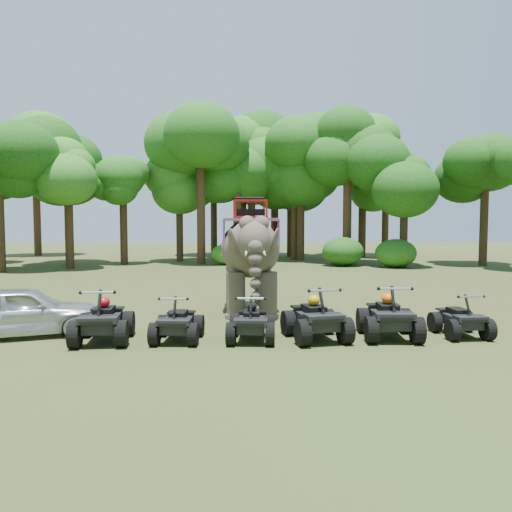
# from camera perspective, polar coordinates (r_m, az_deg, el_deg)

# --- Properties ---
(ground) EXTENTS (110.00, 110.00, 0.00)m
(ground) POSITION_cam_1_polar(r_m,az_deg,el_deg) (14.15, 0.31, -8.04)
(ground) COLOR #47381E
(ground) RESTS_ON ground
(elephant) EXTENTS (1.97, 4.44, 3.72)m
(elephant) POSITION_cam_1_polar(r_m,az_deg,el_deg) (15.96, -0.66, 0.08)
(elephant) COLOR #4D4238
(elephant) RESTS_ON ground
(parked_car) EXTENTS (4.13, 2.56, 1.31)m
(parked_car) POSITION_cam_1_polar(r_m,az_deg,el_deg) (14.19, -25.10, -5.70)
(parked_car) COLOR silver
(parked_car) RESTS_ON ground
(atv_0) EXTENTS (1.41, 1.88, 1.34)m
(atv_0) POSITION_cam_1_polar(r_m,az_deg,el_deg) (12.83, -17.09, -6.42)
(atv_0) COLOR black
(atv_0) RESTS_ON ground
(atv_1) EXTENTS (1.28, 1.66, 1.16)m
(atv_1) POSITION_cam_1_polar(r_m,az_deg,el_deg) (12.53, -8.96, -6.96)
(atv_1) COLOR black
(atv_1) RESTS_ON ground
(atv_2) EXTENTS (1.31, 1.69, 1.17)m
(atv_2) POSITION_cam_1_polar(r_m,az_deg,el_deg) (12.40, -0.51, -7.00)
(atv_2) COLOR black
(atv_2) RESTS_ON ground
(atv_3) EXTENTS (1.62, 2.03, 1.36)m
(atv_3) POSITION_cam_1_polar(r_m,az_deg,el_deg) (12.59, 6.86, -6.43)
(atv_3) COLOR black
(atv_3) RESTS_ON ground
(atv_4) EXTENTS (1.54, 1.99, 1.38)m
(atv_4) POSITION_cam_1_polar(r_m,az_deg,el_deg) (13.10, 14.95, -6.08)
(atv_4) COLOR black
(atv_4) RESTS_ON ground
(atv_5) EXTENTS (1.15, 1.56, 1.14)m
(atv_5) POSITION_cam_1_polar(r_m,az_deg,el_deg) (13.90, 22.34, -6.18)
(atv_5) COLOR black
(atv_5) RESTS_ON ground
(tree_0) EXTENTS (6.37, 6.37, 9.10)m
(tree_0) POSITION_cam_1_polar(r_m,az_deg,el_deg) (36.45, -2.16, 6.51)
(tree_0) COLOR #195114
(tree_0) RESTS_ON ground
(tree_1) EXTENTS (4.89, 4.89, 6.98)m
(tree_1) POSITION_cam_1_polar(r_m,az_deg,el_deg) (38.33, 4.40, 4.80)
(tree_1) COLOR #195114
(tree_1) RESTS_ON ground
(tree_2) EXTENTS (6.80, 6.80, 9.72)m
(tree_2) POSITION_cam_1_polar(r_m,az_deg,el_deg) (35.01, 10.41, 7.06)
(tree_2) COLOR #195114
(tree_2) RESTS_ON ground
(tree_3) EXTENTS (5.00, 5.00, 7.15)m
(tree_3) POSITION_cam_1_polar(r_m,az_deg,el_deg) (34.01, 16.57, 4.88)
(tree_3) COLOR #195114
(tree_3) RESTS_ON ground
(tree_4) EXTENTS (5.29, 5.29, 7.55)m
(tree_4) POSITION_cam_1_polar(r_m,az_deg,el_deg) (36.35, 24.64, 4.94)
(tree_4) COLOR #195114
(tree_4) RESTS_ON ground
(tree_29) EXTENTS (5.17, 5.17, 7.39)m
(tree_29) POSITION_cam_1_polar(r_m,az_deg,el_deg) (33.03, -20.62, 5.03)
(tree_29) COLOR #195114
(tree_29) RESTS_ON ground
(tree_30) EXTENTS (4.83, 4.83, 6.90)m
(tree_30) POSITION_cam_1_polar(r_m,az_deg,el_deg) (35.41, -14.91, 4.68)
(tree_30) COLOR #195114
(tree_30) RESTS_ON ground
(tree_31) EXTENTS (4.80, 4.80, 6.86)m
(tree_31) POSITION_cam_1_polar(r_m,az_deg,el_deg) (37.26, -8.74, 4.69)
(tree_31) COLOR #195114
(tree_31) RESTS_ON ground
(tree_32) EXTENTS (6.38, 6.38, 9.11)m
(tree_32) POSITION_cam_1_polar(r_m,az_deg,el_deg) (34.69, -6.32, 6.62)
(tree_32) COLOR #195114
(tree_32) RESTS_ON ground
(tree_33) EXTENTS (7.36, 7.36, 10.51)m
(tree_33) POSITION_cam_1_polar(r_m,az_deg,el_deg) (41.88, 12.09, 7.07)
(tree_33) COLOR #195114
(tree_33) RESTS_ON ground
(tree_34) EXTENTS (6.60, 6.60, 9.43)m
(tree_34) POSITION_cam_1_polar(r_m,az_deg,el_deg) (39.09, -0.51, 6.59)
(tree_34) COLOR #195114
(tree_34) RESTS_ON ground
(tree_35) EXTENTS (6.72, 6.72, 9.61)m
(tree_35) POSITION_cam_1_polar(r_m,az_deg,el_deg) (37.99, 5.14, 6.78)
(tree_35) COLOR #195114
(tree_35) RESTS_ON ground
(tree_36) EXTENTS (7.37, 7.37, 10.53)m
(tree_36) POSITION_cam_1_polar(r_m,az_deg,el_deg) (41.88, 2.15, 7.17)
(tree_36) COLOR #195114
(tree_36) RESTS_ON ground
(tree_37) EXTENTS (5.73, 5.73, 8.19)m
(tree_37) POSITION_cam_1_polar(r_m,az_deg,el_deg) (41.60, 3.95, 5.56)
(tree_37) COLOR #195114
(tree_37) RESTS_ON ground
(tree_38) EXTENTS (7.06, 7.06, 10.08)m
(tree_38) POSITION_cam_1_polar(r_m,az_deg,el_deg) (40.21, -1.54, 6.98)
(tree_38) COLOR #195114
(tree_38) RESTS_ON ground
(tree_39) EXTENTS (5.88, 5.88, 8.39)m
(tree_39) POSITION_cam_1_polar(r_m,az_deg,el_deg) (43.04, -4.85, 5.64)
(tree_39) COLOR #195114
(tree_39) RESTS_ON ground
(tree_40) EXTENTS (5.81, 5.81, 8.31)m
(tree_40) POSITION_cam_1_polar(r_m,az_deg,el_deg) (36.61, -20.61, 5.63)
(tree_40) COLOR #195114
(tree_40) RESTS_ON ground
(tree_41) EXTENTS (7.18, 7.18, 10.25)m
(tree_41) POSITION_cam_1_polar(r_m,az_deg,el_deg) (46.67, -23.81, 6.33)
(tree_41) COLOR #195114
(tree_41) RESTS_ON ground
(tree_43) EXTENTS (5.65, 5.65, 8.08)m
(tree_43) POSITION_cam_1_polar(r_m,az_deg,el_deg) (41.85, 14.58, 5.36)
(tree_43) COLOR #195114
(tree_43) RESTS_ON ground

